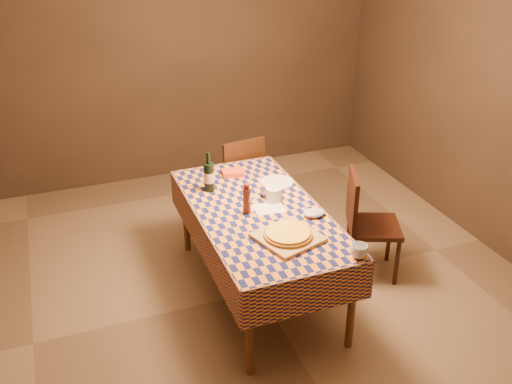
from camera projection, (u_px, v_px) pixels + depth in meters
room at (258, 139)px, 4.09m from camera, size 5.00×5.10×2.70m
dining_table at (258, 219)px, 4.39m from camera, size 0.94×1.84×0.77m
cutting_board at (288, 237)px, 3.98m from camera, size 0.50×0.50×0.03m
pizza at (288, 234)px, 3.97m from camera, size 0.35×0.35×0.03m
pepper_mill at (247, 199)px, 4.27m from camera, size 0.07×0.07×0.25m
bowl at (270, 194)px, 4.55m from camera, size 0.16×0.16×0.04m
wine_glass at (248, 198)px, 4.28m from camera, size 0.09×0.09×0.16m
wine_bottle at (209, 176)px, 4.59m from camera, size 0.11×0.11×0.34m
deli_tub at (274, 194)px, 4.47m from camera, size 0.13×0.13×0.11m
takeout_container at (233, 173)px, 4.89m from camera, size 0.20×0.16×0.05m
white_plate at (277, 182)px, 4.76m from camera, size 0.31×0.31×0.02m
tumbler at (359, 251)px, 3.76m from camera, size 0.15×0.15×0.09m
flour_patch at (269, 208)px, 4.37m from camera, size 0.25×0.20×0.00m
flour_bag at (314, 213)px, 4.26m from camera, size 0.21×0.18×0.05m
chair_far at (239, 176)px, 5.45m from camera, size 0.47×0.48×0.93m
chair_right at (365, 219)px, 4.72m from camera, size 0.56×0.55×0.93m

